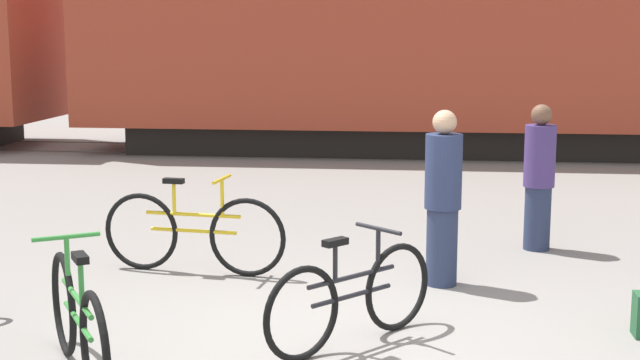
{
  "coord_description": "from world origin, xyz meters",
  "views": [
    {
      "loc": [
        0.53,
        -6.38,
        2.32
      ],
      "look_at": [
        -0.29,
        0.85,
        1.1
      ],
      "focal_mm": 50.0,
      "sensor_mm": 36.0,
      "label": 1
    }
  ],
  "objects_px": {
    "bicycle_green": "(78,323)",
    "bicycle_yellow": "(194,232)",
    "bicycle_black": "(352,297)",
    "person_in_purple": "(539,178)",
    "person_in_navy": "(443,198)"
  },
  "relations": [
    {
      "from": "bicycle_black",
      "to": "person_in_purple",
      "type": "bearing_deg",
      "value": 61.17
    },
    {
      "from": "bicycle_black",
      "to": "bicycle_yellow",
      "type": "distance_m",
      "value": 2.48
    },
    {
      "from": "bicycle_green",
      "to": "bicycle_black",
      "type": "bearing_deg",
      "value": 26.44
    },
    {
      "from": "bicycle_green",
      "to": "person_in_purple",
      "type": "height_order",
      "value": "person_in_purple"
    },
    {
      "from": "person_in_navy",
      "to": "bicycle_green",
      "type": "bearing_deg",
      "value": -91.76
    },
    {
      "from": "person_in_purple",
      "to": "person_in_navy",
      "type": "bearing_deg",
      "value": 156.81
    },
    {
      "from": "person_in_purple",
      "to": "bicycle_yellow",
      "type": "bearing_deg",
      "value": 123.49
    },
    {
      "from": "bicycle_green",
      "to": "person_in_purple",
      "type": "relative_size",
      "value": 1.0
    },
    {
      "from": "bicycle_black",
      "to": "bicycle_yellow",
      "type": "bearing_deg",
      "value": 132.52
    },
    {
      "from": "bicycle_yellow",
      "to": "bicycle_green",
      "type": "bearing_deg",
      "value": -91.96
    },
    {
      "from": "bicycle_yellow",
      "to": "person_in_navy",
      "type": "distance_m",
      "value": 2.41
    },
    {
      "from": "bicycle_black",
      "to": "bicycle_green",
      "type": "xyz_separation_m",
      "value": [
        -1.77,
        -0.88,
        0.03
      ]
    },
    {
      "from": "person_in_navy",
      "to": "person_in_purple",
      "type": "distance_m",
      "value": 1.81
    },
    {
      "from": "bicycle_black",
      "to": "bicycle_green",
      "type": "distance_m",
      "value": 1.98
    },
    {
      "from": "bicycle_green",
      "to": "bicycle_yellow",
      "type": "distance_m",
      "value": 2.71
    }
  ]
}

